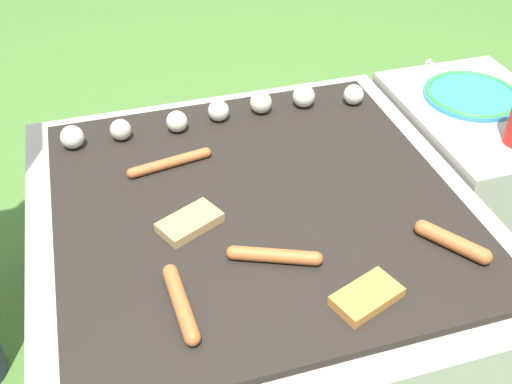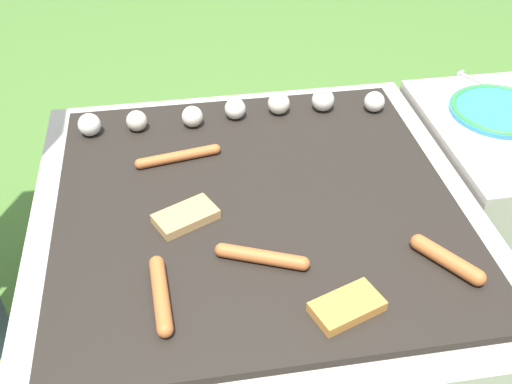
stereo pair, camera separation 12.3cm
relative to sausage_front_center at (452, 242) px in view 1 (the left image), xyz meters
name	(u,v)px [view 1 (the left image)]	position (x,y,z in m)	size (l,w,h in m)	color
ground_plane	(256,332)	(-0.31, 0.24, -0.45)	(14.00, 14.00, 0.00)	#47702D
grill	(256,273)	(-0.31, 0.24, -0.24)	(0.93, 0.93, 0.44)	#B2AA9E
side_ledge	(465,177)	(0.35, 0.42, -0.23)	(0.37, 0.52, 0.44)	#B2AA9E
sausage_front_center	(452,242)	(0.00, 0.00, 0.00)	(0.10, 0.13, 0.03)	#B7602D
sausage_mid_right	(274,256)	(-0.33, 0.06, 0.00)	(0.17, 0.08, 0.03)	#B7602D
sausage_mid_left	(170,163)	(-0.46, 0.40, 0.00)	(0.19, 0.05, 0.02)	#B7602D
sausage_back_center	(181,303)	(-0.52, 0.00, 0.00)	(0.04, 0.18, 0.03)	#B7602D
bread_slice_center	(190,222)	(-0.46, 0.20, -0.01)	(0.14, 0.11, 0.02)	tan
bread_slice_left	(367,297)	(-0.21, -0.07, -0.01)	(0.14, 0.10, 0.02)	#D18438
mushroom_row	(222,112)	(-0.31, 0.56, 0.01)	(0.75, 0.08, 0.06)	silver
plate_colorful	(472,95)	(0.35, 0.48, -0.01)	(0.25, 0.25, 0.02)	#338CCC
fork_utensil	(454,71)	(0.38, 0.61, -0.01)	(0.11, 0.18, 0.01)	silver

